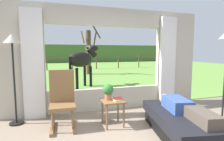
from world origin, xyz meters
TOP-DOWN VIEW (x-y plane):
  - back_wall_with_window at (0.00, 2.26)m, footprint 5.20×0.12m
  - curtain_panel_left at (-1.69, 2.12)m, footprint 0.44×0.10m
  - curtain_panel_right at (1.69, 2.12)m, footprint 0.44×0.10m
  - outdoor_pasture_lawn at (0.00, 13.16)m, footprint 36.00×21.68m
  - distant_hill_ridge at (0.00, 23.00)m, footprint 36.00×2.00m
  - recliner_sofa at (0.86, 0.46)m, footprint 1.21×1.84m
  - reclining_person at (0.86, 0.41)m, footprint 0.45×1.43m
  - rocking_chair at (-1.12, 1.50)m, footprint 0.49×0.69m
  - side_table at (-0.16, 1.23)m, footprint 0.44×0.44m
  - potted_plant at (-0.24, 1.29)m, footprint 0.22×0.22m
  - book_stack at (-0.07, 1.17)m, footprint 0.19×0.16m
  - floor_lamp_left at (-2.03, 1.90)m, footprint 0.32×0.32m
  - horse at (-0.23, 5.10)m, footprint 1.58×1.47m
  - pasture_tree at (0.76, 9.27)m, footprint 1.26×1.29m
  - pasture_fence_line at (0.00, 12.77)m, footprint 16.10×0.10m

SIDE VIEW (x-z plane):
  - outdoor_pasture_lawn at x=0.00m, z-range 0.00..0.02m
  - recliner_sofa at x=0.86m, z-range 0.01..0.43m
  - side_table at x=-0.16m, z-range 0.17..0.69m
  - reclining_person at x=0.86m, z-range 0.41..0.63m
  - rocking_chair at x=-1.12m, z-range -0.01..1.11m
  - book_stack at x=-0.07m, z-range 0.52..0.58m
  - potted_plant at x=-0.24m, z-range 0.54..0.86m
  - pasture_fence_line at x=0.00m, z-range 0.19..1.29m
  - horse at x=-0.23m, z-range 0.29..2.02m
  - curtain_panel_left at x=-1.69m, z-range 0.00..2.40m
  - curtain_panel_right at x=1.69m, z-range 0.00..2.40m
  - distant_hill_ridge at x=0.00m, z-range 0.00..2.40m
  - back_wall_with_window at x=0.00m, z-range -0.03..2.52m
  - floor_lamp_left at x=-2.03m, z-range 0.56..2.38m
  - pasture_tree at x=0.76m, z-range -0.19..3.25m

